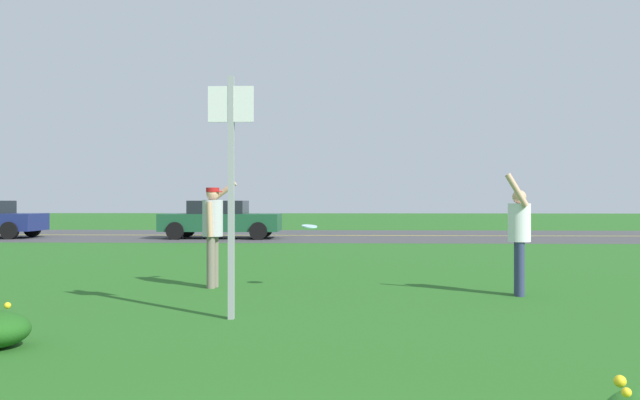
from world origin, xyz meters
The scene contains 8 objects.
ground_plane centered at (0.00, 12.94, 0.00)m, with size 120.00×120.00×0.00m, color #26601E.
highway_strip centered at (0.00, 25.88, 0.00)m, with size 120.00×9.70×0.01m, color #424244.
highway_center_stripe centered at (0.00, 25.88, 0.01)m, with size 120.00×0.16×0.00m, color yellow.
sign_post_near_path centered at (-1.16, 6.75, 1.79)m, with size 0.56×0.10×2.99m.
person_thrower_red_cap_gray_shirt centered at (-1.97, 9.61, 1.03)m, with size 0.56×0.51×1.79m.
person_catcher_white_shirt centered at (2.90, 8.89, 0.97)m, with size 0.43×0.51×1.87m.
frisbee_pale_blue centered at (-0.35, 9.53, 1.03)m, with size 0.26×0.26×0.07m.
car_dark_green_center_left centered at (-4.55, 23.69, 0.74)m, with size 4.50×2.00×1.45m.
Camera 1 is at (0.25, -1.26, 1.46)m, focal length 36.85 mm.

